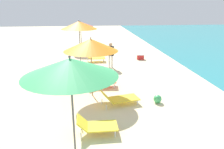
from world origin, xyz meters
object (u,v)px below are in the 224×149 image
(umbrella_fourth, at_px, (79,25))
(lounger_fourth_shoreside, at_px, (95,58))
(umbrella_farthest, at_px, (81,24))
(cooler_box, at_px, (140,57))
(lounger_second_shoreside, at_px, (96,125))
(umbrella_second, at_px, (70,67))
(lounger_farthest_shoreside, at_px, (91,46))
(beach_ball, at_px, (158,99))
(person_walking_near, at_px, (111,53))
(umbrella_third, at_px, (91,45))
(lounger_third_inland, at_px, (119,98))
(lounger_third_shoreside, at_px, (101,80))

(umbrella_fourth, height_order, lounger_fourth_shoreside, umbrella_fourth)
(umbrella_farthest, relative_size, cooler_box, 4.66)
(lounger_second_shoreside, bearing_deg, umbrella_farthest, 93.12)
(lounger_second_shoreside, relative_size, umbrella_farthest, 0.49)
(umbrella_second, height_order, lounger_second_shoreside, umbrella_second)
(lounger_second_shoreside, height_order, lounger_farthest_shoreside, same)
(umbrella_farthest, relative_size, beach_ball, 7.55)
(person_walking_near, bearing_deg, umbrella_third, -175.31)
(lounger_third_inland, height_order, umbrella_farthest, umbrella_farthest)
(umbrella_fourth, distance_m, lounger_fourth_shoreside, 2.65)
(lounger_third_inland, distance_m, lounger_fourth_shoreside, 6.78)
(lounger_second_shoreside, bearing_deg, cooler_box, 68.40)
(umbrella_third, height_order, lounger_third_shoreside, umbrella_third)
(lounger_second_shoreside, distance_m, lounger_third_shoreside, 3.91)
(umbrella_second, xyz_separation_m, cooler_box, (4.09, 9.92, -2.21))
(umbrella_fourth, height_order, cooler_box, umbrella_fourth)
(lounger_second_shoreside, xyz_separation_m, lounger_third_inland, (0.95, 1.90, -0.00))
(lounger_second_shoreside, relative_size, umbrella_third, 0.49)
(cooler_box, bearing_deg, umbrella_fourth, -162.56)
(lounger_second_shoreside, xyz_separation_m, umbrella_third, (-0.05, 2.93, 1.91))
(umbrella_third, height_order, umbrella_farthest, umbrella_third)
(umbrella_farthest, bearing_deg, umbrella_second, -89.47)
(lounger_second_shoreside, bearing_deg, lounger_farthest_shoreside, 89.59)
(umbrella_farthest, relative_size, person_walking_near, 1.59)
(lounger_third_shoreside, relative_size, lounger_fourth_shoreside, 1.05)
(umbrella_fourth, bearing_deg, lounger_third_inland, -74.35)
(lounger_second_shoreside, distance_m, lounger_farthest_shoreside, 13.22)
(lounger_fourth_shoreside, distance_m, beach_ball, 7.12)
(umbrella_farthest, xyz_separation_m, person_walking_near, (1.90, -5.13, -1.28))
(lounger_third_shoreside, distance_m, cooler_box, 5.94)
(umbrella_third, height_order, lounger_third_inland, umbrella_third)
(lounger_third_shoreside, relative_size, lounger_farthest_shoreside, 1.06)
(lounger_farthest_shoreside, bearing_deg, umbrella_fourth, -89.59)
(lounger_farthest_shoreside, bearing_deg, lounger_fourth_shoreside, -79.59)
(lounger_third_shoreside, bearing_deg, umbrella_third, -110.01)
(lounger_farthest_shoreside, distance_m, beach_ball, 11.60)
(lounger_second_shoreside, distance_m, beach_ball, 3.14)
(umbrella_second, distance_m, person_walking_near, 8.39)
(umbrella_second, height_order, beach_ball, umbrella_second)
(person_walking_near, height_order, cooler_box, person_walking_near)
(lounger_second_shoreside, relative_size, lounger_third_inland, 0.77)
(lounger_fourth_shoreside, relative_size, lounger_farthest_shoreside, 1.00)
(umbrella_third, xyz_separation_m, person_walking_near, (1.24, 4.16, -1.25))
(person_walking_near, bearing_deg, lounger_farthest_shoreside, 31.83)
(lounger_third_inland, bearing_deg, person_walking_near, 74.48)
(lounger_farthest_shoreside, relative_size, person_walking_near, 0.88)
(cooler_box, height_order, beach_ball, cooler_box)
(umbrella_fourth, relative_size, beach_ball, 8.70)
(lounger_second_shoreside, xyz_separation_m, lounger_fourth_shoreside, (0.27, 8.65, 0.00))
(lounger_fourth_shoreside, distance_m, lounger_farthest_shoreside, 4.58)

